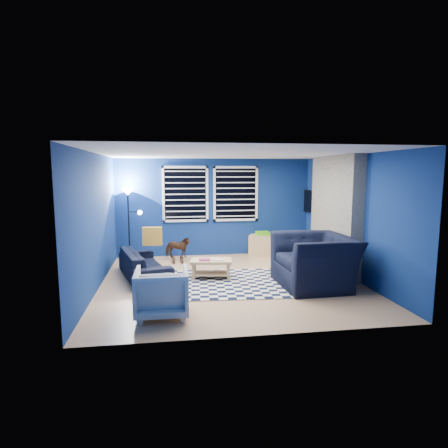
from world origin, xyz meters
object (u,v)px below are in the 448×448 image
armchair_bent (162,292)px  coffee_table (211,265)px  rocking_horse (177,248)px  sofa (144,264)px  cabinet (262,245)px  floor_lamp (129,202)px  armchair_big (315,261)px  tv (312,202)px

armchair_bent → coffee_table: armchair_bent is taller
armchair_bent → rocking_horse: armchair_bent is taller
sofa → cabinet: cabinet is taller
coffee_table → armchair_bent: bearing=-117.0°
coffee_table → floor_lamp: (-1.78, 1.93, 1.16)m
armchair_big → floor_lamp: bearing=-128.5°
armchair_bent → coffee_table: 2.11m
armchair_bent → cabinet: size_ratio=1.05×
coffee_table → floor_lamp: bearing=132.7°
armchair_bent → cabinet: (2.53, 3.84, -0.09)m
armchair_bent → tv: bearing=-135.4°
sofa → cabinet: bearing=-75.5°
cabinet → coffee_table: bearing=-104.1°
armchair_bent → coffee_table: (0.96, 1.88, -0.08)m
coffee_table → cabinet: (1.57, 1.97, -0.01)m
sofa → cabinet: 3.37m
armchair_big → coffee_table: size_ratio=1.69×
tv → armchair_bent: bearing=-136.2°
tv → floor_lamp: 4.58m
sofa → rocking_horse: rocking_horse is taller
sofa → coffee_table: (1.35, -0.28, 0.01)m
armchair_big → rocking_horse: bearing=-135.7°
tv → armchair_bent: (-3.75, -3.59, -1.04)m
armchair_bent → coffee_table: bearing=-116.2°
armchair_big → cabinet: size_ratio=1.95×
armchair_bent → coffee_table: size_ratio=0.91×
sofa → coffee_table: bearing=-117.3°
sofa → rocking_horse: (0.71, 1.34, 0.06)m
tv → armchair_big: 2.81m
sofa → rocking_horse: 1.52m
cabinet → tv: bearing=12.9°
armchair_bent → cabinet: armchair_bent is taller
armchair_bent → rocking_horse: 3.52m
coffee_table → sofa: bearing=168.1°
armchair_big → coffee_table: (-1.89, 0.78, -0.20)m
armchair_big → armchair_bent: size_ratio=1.86×
cabinet → floor_lamp: 3.55m
tv → coffee_table: tv is taller
rocking_horse → coffee_table: size_ratio=0.71×
rocking_horse → sofa: bearing=165.5°
armchair_bent → rocking_horse: size_ratio=1.28×
tv → sofa: 4.53m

